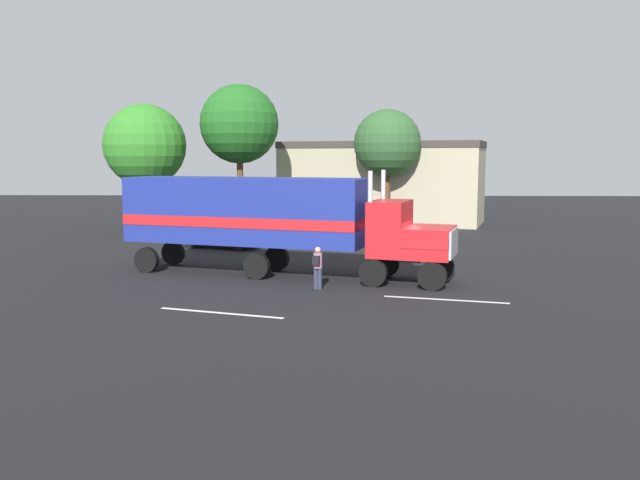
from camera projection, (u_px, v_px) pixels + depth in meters
The scene contains 10 objects.
ground_plane at pixel (386, 281), 27.00m from camera, with size 120.00×120.00×0.00m, color black.
lane_stripe_near at pixel (446, 300), 23.48m from camera, with size 4.40×0.16×0.01m, color silver.
lane_stripe_mid at pixel (221, 313), 21.49m from camera, with size 4.40×0.16×0.01m, color silver.
semi_truck at pixel (269, 216), 28.15m from camera, with size 14.25×6.60×4.50m.
person_bystander at pixel (318, 266), 25.27m from camera, with size 0.38×0.48×1.63m.
parked_car at pixel (221, 233), 36.82m from camera, with size 4.75×3.24×1.57m.
tree_left at pixel (387, 144), 46.55m from camera, with size 4.74×4.74×8.36m.
tree_center at pixel (145, 145), 44.79m from camera, with size 5.55×5.55×8.59m.
tree_right at pixel (239, 124), 45.31m from camera, with size 5.39×5.39×9.96m.
building_backdrop at pixel (382, 179), 50.94m from camera, with size 16.25×10.25×6.18m.
Camera 1 is at (-1.98, -26.65, 5.03)m, focal length 37.24 mm.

